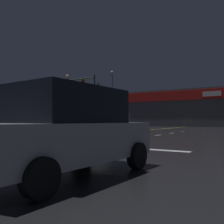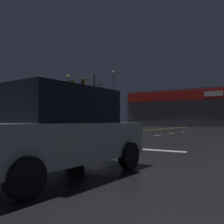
# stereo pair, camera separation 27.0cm
# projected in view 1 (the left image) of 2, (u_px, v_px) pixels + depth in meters

# --- Properties ---
(ground_plane) EXTENTS (200.00, 200.00, 0.00)m
(ground_plane) POSITION_uv_depth(u_px,v_px,m) (94.00, 134.00, 21.14)
(ground_plane) COLOR black
(road_markings) EXTENTS (15.12, 60.00, 0.01)m
(road_markings) POSITION_uv_depth(u_px,v_px,m) (93.00, 136.00, 19.34)
(road_markings) COLOR gold
(road_markings) RESTS_ON ground
(traffic_signal_median) EXTENTS (4.48, 0.36, 5.26)m
(traffic_signal_median) POSITION_uv_depth(u_px,v_px,m) (77.00, 89.00, 23.07)
(traffic_signal_median) COLOR #38383D
(traffic_signal_median) RESTS_ON ground
(traffic_signal_corner_northwest) EXTENTS (0.42, 0.36, 3.69)m
(traffic_signal_corner_northwest) POSITION_uv_depth(u_px,v_px,m) (77.00, 110.00, 35.71)
(traffic_signal_corner_northwest) COLOR #38383D
(traffic_signal_corner_northwest) RESTS_ON ground
(streetlight_far_right) EXTENTS (0.56, 0.56, 10.87)m
(streetlight_far_right) POSITION_uv_depth(u_px,v_px,m) (112.00, 92.00, 48.32)
(streetlight_far_right) COLOR #59595E
(streetlight_far_right) RESTS_ON ground
(streetlight_far_median) EXTENTS (0.56, 0.56, 8.50)m
(streetlight_far_median) POSITION_uv_depth(u_px,v_px,m) (67.00, 93.00, 39.55)
(streetlight_far_median) COLOR #59595E
(streetlight_far_median) RESTS_ON ground
(parked_car) EXTENTS (2.26, 4.41, 1.88)m
(parked_car) POSITION_uv_depth(u_px,v_px,m) (68.00, 131.00, 5.41)
(parked_car) COLOR #ADADB2
(parked_car) RESTS_ON ground
(building_backdrop) EXTENTS (26.32, 10.23, 7.36)m
(building_backdrop) POSITION_uv_depth(u_px,v_px,m) (193.00, 109.00, 51.98)
(building_backdrop) COLOR #4C4C51
(building_backdrop) RESTS_ON ground
(utility_pole_row) EXTENTS (46.39, 0.26, 10.43)m
(utility_pole_row) POSITION_uv_depth(u_px,v_px,m) (191.00, 99.00, 48.08)
(utility_pole_row) COLOR #4C3828
(utility_pole_row) RESTS_ON ground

